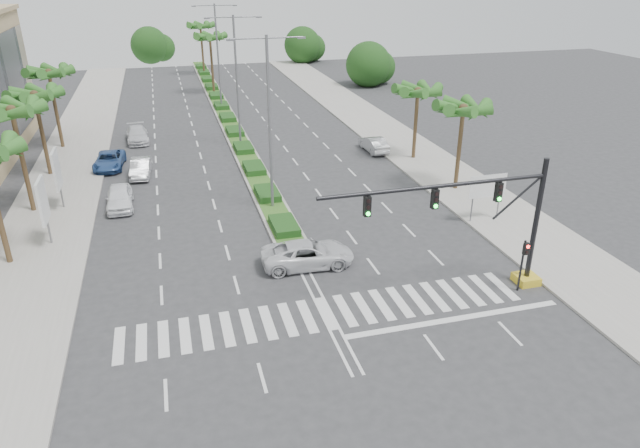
% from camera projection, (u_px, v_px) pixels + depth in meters
% --- Properties ---
extents(ground, '(160.00, 160.00, 0.00)m').
position_uv_depth(ground, '(326.00, 313.00, 28.80)').
color(ground, '#333335').
rests_on(ground, ground).
extents(footpath_right, '(6.00, 120.00, 0.15)m').
position_uv_depth(footpath_right, '(430.00, 164.00, 49.98)').
color(footpath_right, gray).
rests_on(footpath_right, ground).
extents(footpath_left, '(6.00, 120.00, 0.15)m').
position_uv_depth(footpath_left, '(58.00, 199.00, 42.62)').
color(footpath_left, gray).
rests_on(footpath_left, ground).
extents(median, '(2.20, 75.00, 0.20)m').
position_uv_depth(median, '(223.00, 110.00, 68.20)').
color(median, gray).
rests_on(median, ground).
extents(median_grass, '(1.80, 75.00, 0.04)m').
position_uv_depth(median_grass, '(223.00, 109.00, 68.15)').
color(median_grass, '#2E581E').
rests_on(median_grass, median).
extents(signal_gantry, '(12.60, 1.20, 7.20)m').
position_uv_depth(signal_gantry, '(498.00, 231.00, 29.61)').
color(signal_gantry, gold).
rests_on(signal_gantry, ground).
extents(pedestrian_signal, '(0.28, 0.36, 3.00)m').
position_uv_depth(pedestrian_signal, '(524.00, 258.00, 29.92)').
color(pedestrian_signal, black).
rests_on(pedestrian_signal, ground).
extents(direction_sign, '(2.70, 0.11, 3.40)m').
position_uv_depth(direction_sign, '(488.00, 188.00, 38.05)').
color(direction_sign, slate).
rests_on(direction_sign, ground).
extents(billboard_near, '(0.18, 2.10, 4.35)m').
position_uv_depth(billboard_near, '(43.00, 201.00, 34.58)').
color(billboard_near, slate).
rests_on(billboard_near, ground).
extents(billboard_far, '(0.18, 2.10, 4.35)m').
position_uv_depth(billboard_far, '(57.00, 170.00, 39.83)').
color(billboard_far, slate).
rests_on(billboard_far, ground).
extents(palm_left_mid, '(4.57, 4.68, 7.95)m').
position_uv_depth(palm_left_mid, '(12.00, 114.00, 37.64)').
color(palm_left_mid, brown).
rests_on(palm_left_mid, ground).
extents(palm_left_far, '(4.57, 4.68, 7.35)m').
position_uv_depth(palm_left_far, '(35.00, 97.00, 44.89)').
color(palm_left_far, brown).
rests_on(palm_left_far, ground).
extents(palm_left_end, '(4.57, 4.68, 7.75)m').
position_uv_depth(palm_left_end, '(49.00, 75.00, 51.74)').
color(palm_left_end, brown).
rests_on(palm_left_end, ground).
extents(palm_right_near, '(4.57, 4.68, 7.05)m').
position_uv_depth(palm_right_near, '(463.00, 111.00, 41.99)').
color(palm_right_near, brown).
rests_on(palm_right_near, ground).
extents(palm_right_far, '(4.57, 4.68, 6.75)m').
position_uv_depth(palm_right_far, '(418.00, 93.00, 49.13)').
color(palm_right_far, brown).
rests_on(palm_right_far, ground).
extents(palm_median_a, '(4.57, 4.68, 8.05)m').
position_uv_depth(palm_median_a, '(210.00, 39.00, 74.01)').
color(palm_median_a, brown).
rests_on(palm_median_a, ground).
extents(palm_median_b, '(4.57, 4.68, 8.05)m').
position_uv_depth(palm_median_b, '(200.00, 28.00, 87.16)').
color(palm_median_b, brown).
rests_on(palm_median_b, ground).
extents(streetlight_near, '(5.10, 0.25, 12.00)m').
position_uv_depth(streetlight_near, '(269.00, 116.00, 38.24)').
color(streetlight_near, slate).
rests_on(streetlight_near, ground).
extents(streetlight_mid, '(5.10, 0.25, 12.00)m').
position_uv_depth(streetlight_mid, '(237.00, 75.00, 52.26)').
color(streetlight_mid, slate).
rests_on(streetlight_mid, ground).
extents(streetlight_far, '(5.10, 0.25, 12.00)m').
position_uv_depth(streetlight_far, '(218.00, 51.00, 66.28)').
color(streetlight_far, slate).
rests_on(streetlight_far, ground).
extents(car_parked_a, '(1.90, 4.53, 1.53)m').
position_uv_depth(car_parked_a, '(120.00, 198.00, 40.98)').
color(car_parked_a, white).
rests_on(car_parked_a, ground).
extents(car_parked_b, '(1.82, 4.42, 1.42)m').
position_uv_depth(car_parked_b, '(141.00, 168.00, 47.14)').
color(car_parked_b, '#B8B8BD').
rests_on(car_parked_b, ground).
extents(car_parked_c, '(2.69, 5.12, 1.37)m').
position_uv_depth(car_parked_c, '(109.00, 160.00, 48.97)').
color(car_parked_c, '#2F5391').
rests_on(car_parked_c, ground).
extents(car_parked_d, '(2.34, 5.07, 1.44)m').
position_uv_depth(car_parked_d, '(137.00, 135.00, 56.26)').
color(car_parked_d, silver).
rests_on(car_parked_d, ground).
extents(car_crossing, '(5.52, 2.76, 1.50)m').
position_uv_depth(car_crossing, '(308.00, 254.00, 33.07)').
color(car_crossing, silver).
rests_on(car_crossing, ground).
extents(car_right, '(1.66, 4.36, 1.42)m').
position_uv_depth(car_right, '(374.00, 144.00, 53.31)').
color(car_right, '#B8B9BE').
rests_on(car_right, ground).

